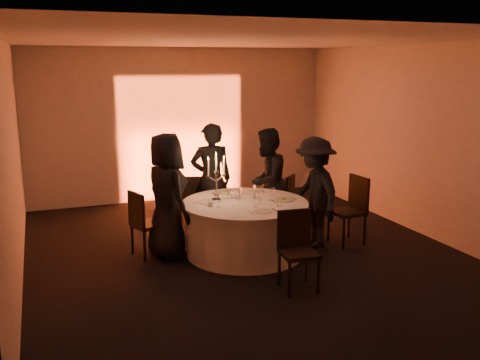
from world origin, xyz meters
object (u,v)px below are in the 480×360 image
object	(u,v)px
guest_back_right	(267,181)
chair_back_left	(191,200)
chair_back_right	(284,198)
guest_back_left	(211,179)
chair_front	(297,245)
coffee_cup	(210,204)
guest_left	(167,196)
guest_right	(315,192)
candelabra	(216,184)
chair_right	(352,206)
chair_left	(144,220)
banquet_table	(245,228)

from	to	relation	value
guest_back_right	chair_back_left	bearing A→B (deg)	-61.73
chair_back_left	guest_back_right	world-z (taller)	guest_back_right
chair_back_right	guest_back_left	bearing A→B (deg)	-44.94
guest_back_right	chair_back_right	bearing A→B (deg)	167.10
chair_front	coffee_cup	distance (m)	1.48
chair_back_right	guest_left	distance (m)	2.34
guest_right	guest_back_right	bearing A→B (deg)	-157.03
coffee_cup	candelabra	bearing A→B (deg)	56.33
chair_back_left	chair_front	bearing A→B (deg)	119.96
chair_back_left	chair_right	distance (m)	2.55
chair_back_left	guest_left	world-z (taller)	guest_left
chair_right	candelabra	distance (m)	2.12
guest_left	chair_back_right	bearing A→B (deg)	-86.83
coffee_cup	chair_back_left	bearing A→B (deg)	86.15
chair_left	chair_right	world-z (taller)	chair_right
chair_back_left	chair_right	bearing A→B (deg)	163.72
chair_front	guest_left	xyz separation A→B (m)	(-1.21, 1.62, 0.34)
candelabra	banquet_table	bearing A→B (deg)	-33.77
chair_front	guest_left	size ratio (longest dim) A/B	0.54
guest_left	chair_left	bearing A→B (deg)	54.83
chair_right	guest_right	xyz separation A→B (m)	(-0.60, 0.09, 0.24)
chair_right	coffee_cup	distance (m)	2.23
coffee_cup	guest_right	bearing A→B (deg)	-0.15
banquet_table	chair_front	distance (m)	1.34
guest_back_right	candelabra	xyz separation A→B (m)	(-1.04, -0.59, 0.16)
chair_left	guest_back_left	distance (m)	1.42
chair_back_right	chair_front	bearing A→B (deg)	23.47
chair_left	chair_front	bearing A→B (deg)	-157.06
chair_back_left	guest_back_left	world-z (taller)	guest_back_left
guest_back_right	chair_left	bearing A→B (deg)	-28.70
guest_left	guest_back_left	xyz separation A→B (m)	(0.90, 0.76, 0.01)
guest_back_right	guest_right	size ratio (longest dim) A/B	1.03
banquet_table	chair_left	world-z (taller)	chair_left
coffee_cup	chair_front	bearing A→B (deg)	-62.20
chair_back_left	guest_back_left	bearing A→B (deg)	158.84
guest_left	guest_back_right	xyz separation A→B (m)	(1.75, 0.53, -0.04)
coffee_cup	guest_back_right	bearing A→B (deg)	35.11
guest_back_right	guest_left	bearing A→B (deg)	-23.30
chair_left	guest_back_left	bearing A→B (deg)	-80.43
banquet_table	guest_right	size ratio (longest dim) A/B	1.09
banquet_table	guest_back_left	xyz separation A→B (m)	(-0.16, 1.06, 0.51)
chair_back_right	coffee_cup	world-z (taller)	chair_back_right
chair_right	chair_front	distance (m)	1.95
guest_back_right	chair_front	bearing A→B (deg)	35.88
chair_back_right	guest_right	xyz separation A→B (m)	(-0.03, -1.08, 0.34)
guest_right	chair_right	bearing A→B (deg)	79.32
chair_back_left	guest_back_left	size ratio (longest dim) A/B	0.52
guest_back_right	guest_right	distance (m)	0.95
chair_back_left	coffee_cup	world-z (taller)	chair_back_left
guest_back_left	guest_left	bearing A→B (deg)	48.95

